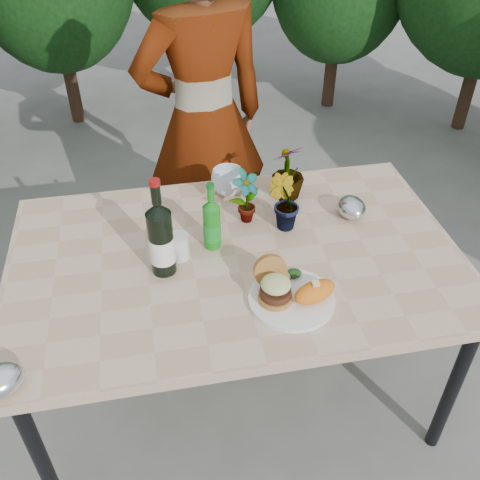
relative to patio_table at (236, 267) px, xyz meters
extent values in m
plane|color=#61625D|center=(0.00, 0.00, -0.69)|extent=(80.00, 80.00, 0.00)
cube|color=tan|center=(0.00, 0.00, 0.04)|extent=(1.60, 1.00, 0.04)
cylinder|color=black|center=(-0.72, -0.42, -0.34)|extent=(0.05, 0.05, 0.71)
cylinder|color=black|center=(0.72, -0.42, -0.34)|extent=(0.05, 0.05, 0.71)
cylinder|color=black|center=(-0.72, 0.42, -0.34)|extent=(0.05, 0.05, 0.71)
cylinder|color=black|center=(0.72, 0.42, -0.34)|extent=(0.05, 0.05, 0.71)
cylinder|color=#382316|center=(-0.80, 2.80, -0.48)|extent=(0.10, 0.10, 0.42)
cylinder|color=#382316|center=(0.30, 3.00, -0.44)|extent=(0.10, 0.10, 0.50)
cylinder|color=#382316|center=(1.30, 2.70, -0.50)|extent=(0.10, 0.10, 0.38)
cylinder|color=#382316|center=(2.20, 2.10, -0.47)|extent=(0.10, 0.10, 0.44)
cylinder|color=white|center=(0.13, -0.26, 0.06)|extent=(0.28, 0.28, 0.01)
cylinder|color=#B7722D|center=(0.08, -0.26, 0.08)|extent=(0.11, 0.11, 0.02)
cylinder|color=#472314|center=(0.08, -0.26, 0.10)|extent=(0.10, 0.10, 0.02)
ellipsoid|color=beige|center=(0.08, -0.26, 0.14)|extent=(0.10, 0.10, 0.04)
cylinder|color=#B7722D|center=(0.08, -0.18, 0.13)|extent=(0.11, 0.06, 0.11)
ellipsoid|color=orange|center=(0.20, -0.28, 0.10)|extent=(0.17, 0.12, 0.06)
ellipsoid|color=olive|center=(0.13, -0.17, 0.08)|extent=(0.04, 0.04, 0.02)
ellipsoid|color=#193814|center=(0.16, -0.16, 0.09)|extent=(0.06, 0.04, 0.03)
cylinder|color=black|center=(-0.26, -0.03, 0.18)|extent=(0.08, 0.08, 0.24)
cylinder|color=white|center=(-0.26, -0.03, 0.15)|extent=(0.09, 0.09, 0.10)
cone|color=black|center=(-0.26, -0.03, 0.32)|extent=(0.08, 0.08, 0.04)
cylinder|color=black|center=(-0.26, -0.03, 0.37)|extent=(0.03, 0.03, 0.07)
cylinder|color=maroon|center=(-0.26, -0.03, 0.41)|extent=(0.04, 0.04, 0.02)
cylinder|color=#167E19|center=(-0.07, 0.07, 0.14)|extent=(0.06, 0.06, 0.17)
cylinder|color=#198C26|center=(-0.07, 0.07, 0.13)|extent=(0.06, 0.06, 0.07)
cone|color=#167E19|center=(-0.07, 0.07, 0.24)|extent=(0.06, 0.06, 0.03)
cylinder|color=#167E19|center=(-0.07, 0.07, 0.28)|extent=(0.02, 0.02, 0.05)
cylinder|color=#0C5919|center=(-0.07, 0.07, 0.32)|extent=(0.03, 0.03, 0.01)
cylinder|color=silver|center=(-0.20, 0.03, 0.10)|extent=(0.07, 0.07, 0.09)
imported|color=#28501B|center=(0.08, 0.19, 0.17)|extent=(0.14, 0.12, 0.22)
imported|color=#1F511B|center=(0.20, 0.13, 0.16)|extent=(0.15, 0.15, 0.21)
imported|color=#235A1F|center=(0.27, 0.32, 0.17)|extent=(0.17, 0.17, 0.23)
imported|color=silver|center=(0.04, 0.40, 0.11)|extent=(0.14, 0.14, 0.11)
ellipsoid|color=silver|center=(-0.72, -0.44, 0.10)|extent=(0.17, 0.16, 0.08)
ellipsoid|color=#B8BBC0|center=(0.48, 0.15, 0.10)|extent=(0.11, 0.14, 0.08)
imported|color=#9D654E|center=(0.00, 0.82, 0.18)|extent=(0.71, 0.55, 1.74)
camera|label=1|loc=(-0.26, -1.43, 1.29)|focal=40.00mm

